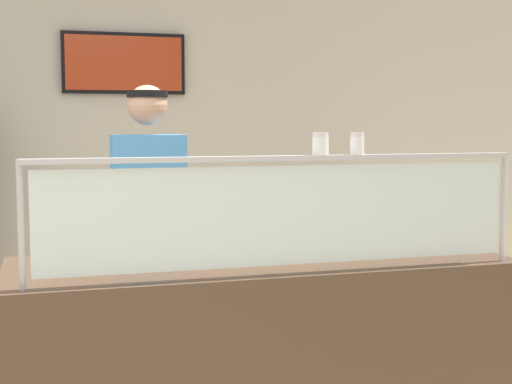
# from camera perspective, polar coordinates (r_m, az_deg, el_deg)

# --- Properties ---
(shop_rear_unit) EXTENTS (6.63, 0.13, 2.70)m
(shop_rear_unit) POSITION_cam_1_polar(r_m,az_deg,el_deg) (5.49, -6.66, 3.28)
(shop_rear_unit) COLOR beige
(shop_rear_unit) RESTS_ON ground
(serving_counter) EXTENTS (2.23, 0.79, 0.95)m
(serving_counter) POSITION_cam_1_polar(r_m,az_deg,el_deg) (3.40, 0.42, -13.22)
(serving_counter) COLOR #4C3828
(serving_counter) RESTS_ON ground
(sneeze_guard) EXTENTS (2.05, 0.06, 0.48)m
(sneeze_guard) POSITION_cam_1_polar(r_m,az_deg,el_deg) (2.91, 2.35, -0.67)
(sneeze_guard) COLOR #B2B5BC
(sneeze_guard) RESTS_ON serving_counter
(pizza_tray) EXTENTS (0.44, 0.44, 0.04)m
(pizza_tray) POSITION_cam_1_polar(r_m,az_deg,el_deg) (3.30, -5.50, -4.96)
(pizza_tray) COLOR #9EA0A8
(pizza_tray) RESTS_ON serving_counter
(pizza_server) EXTENTS (0.12, 0.29, 0.01)m
(pizza_server) POSITION_cam_1_polar(r_m,az_deg,el_deg) (3.28, -5.10, -4.63)
(pizza_server) COLOR #ADAFB7
(pizza_server) RESTS_ON pizza_tray
(parmesan_shaker) EXTENTS (0.07, 0.07, 0.09)m
(parmesan_shaker) POSITION_cam_1_polar(r_m,az_deg,el_deg) (2.95, 5.08, 3.69)
(parmesan_shaker) COLOR white
(parmesan_shaker) RESTS_ON sneeze_guard
(pepper_flake_shaker) EXTENTS (0.06, 0.06, 0.09)m
(pepper_flake_shaker) POSITION_cam_1_polar(r_m,az_deg,el_deg) (3.01, 7.95, 3.68)
(pepper_flake_shaker) COLOR white
(pepper_flake_shaker) RESTS_ON sneeze_guard
(worker_figure) EXTENTS (0.41, 0.50, 1.76)m
(worker_figure) POSITION_cam_1_polar(r_m,az_deg,el_deg) (3.90, -8.32, -2.80)
(worker_figure) COLOR #23232D
(worker_figure) RESTS_ON ground
(prep_shelf) EXTENTS (0.70, 0.55, 0.82)m
(prep_shelf) POSITION_cam_1_polar(r_m,az_deg,el_deg) (5.69, 11.58, -6.32)
(prep_shelf) COLOR #B7BABF
(prep_shelf) RESTS_ON ground
(pizza_box_stack) EXTENTS (0.47, 0.46, 0.13)m
(pizza_box_stack) POSITION_cam_1_polar(r_m,az_deg,el_deg) (5.62, 11.79, -1.52)
(pizza_box_stack) COLOR tan
(pizza_box_stack) RESTS_ON prep_shelf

